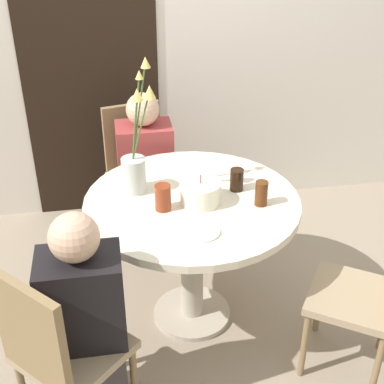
# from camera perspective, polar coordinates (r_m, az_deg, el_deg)

# --- Properties ---
(ground_plane) EXTENTS (16.00, 16.00, 0.00)m
(ground_plane) POSITION_cam_1_polar(r_m,az_deg,el_deg) (3.13, 0.00, -12.92)
(ground_plane) COLOR gray
(wall_back) EXTENTS (8.00, 0.05, 2.60)m
(wall_back) POSITION_cam_1_polar(r_m,az_deg,el_deg) (3.66, -3.51, 16.94)
(wall_back) COLOR silver
(wall_back) RESTS_ON ground_plane
(doorway_panel) EXTENTS (0.90, 0.01, 2.05)m
(doorway_panel) POSITION_cam_1_polar(r_m,az_deg,el_deg) (3.68, -10.80, 12.12)
(doorway_panel) COLOR black
(doorway_panel) RESTS_ON ground_plane
(dining_table) EXTENTS (1.08, 1.08, 0.77)m
(dining_table) POSITION_cam_1_polar(r_m,az_deg,el_deg) (2.74, 0.00, -3.39)
(dining_table) COLOR beige
(dining_table) RESTS_ON ground_plane
(chair_left_flank) EXTENTS (0.48, 0.48, 0.91)m
(chair_left_flank) POSITION_cam_1_polar(r_m,az_deg,el_deg) (3.54, -5.75, 2.76)
(chair_left_flank) COLOR #9E896B
(chair_left_flank) RESTS_ON ground_plane
(chair_near_front) EXTENTS (0.57, 0.57, 0.91)m
(chair_near_front) POSITION_cam_1_polar(r_m,az_deg,el_deg) (2.31, -14.19, -15.87)
(chair_near_front) COLOR #9E896B
(chair_near_front) RESTS_ON ground_plane
(chair_far_back) EXTENTS (0.55, 0.55, 0.91)m
(chair_far_back) POSITION_cam_1_polar(r_m,az_deg,el_deg) (2.65, 18.78, -9.69)
(chair_far_back) COLOR #9E896B
(chair_far_back) RESTS_ON ground_plane
(birthday_cake) EXTENTS (0.20, 0.20, 0.15)m
(birthday_cake) POSITION_cam_1_polar(r_m,az_deg,el_deg) (2.61, 0.91, -0.08)
(birthday_cake) COLOR white
(birthday_cake) RESTS_ON dining_table
(flower_vase) EXTENTS (0.18, 0.18, 0.69)m
(flower_vase) POSITION_cam_1_polar(r_m,az_deg,el_deg) (2.66, -6.06, 3.33)
(flower_vase) COLOR silver
(flower_vase) RESTS_ON dining_table
(side_plate) EXTENTS (0.18, 0.18, 0.01)m
(side_plate) POSITION_cam_1_polar(r_m,az_deg,el_deg) (2.41, 0.92, -4.21)
(side_plate) COLOR white
(side_plate) RESTS_ON dining_table
(drink_glass_0) EXTENTS (0.06, 0.06, 0.13)m
(drink_glass_0) POSITION_cam_1_polar(r_m,az_deg,el_deg) (2.61, 7.41, -0.14)
(drink_glass_0) COLOR #51280F
(drink_glass_0) RESTS_ON dining_table
(drink_glass_1) EXTENTS (0.07, 0.07, 0.12)m
(drink_glass_1) POSITION_cam_1_polar(r_m,az_deg,el_deg) (2.72, 4.79, 1.32)
(drink_glass_1) COLOR black
(drink_glass_1) RESTS_ON dining_table
(drink_glass_2) EXTENTS (0.08, 0.08, 0.13)m
(drink_glass_2) POSITION_cam_1_polar(r_m,az_deg,el_deg) (2.55, -3.12, -0.58)
(drink_glass_2) COLOR maroon
(drink_glass_2) RESTS_ON dining_table
(person_boy) EXTENTS (0.34, 0.24, 1.07)m
(person_boy) POSITION_cam_1_polar(r_m,az_deg,el_deg) (3.41, -4.93, 1.46)
(person_boy) COLOR #383333
(person_boy) RESTS_ON ground_plane
(person_guest) EXTENTS (0.34, 0.24, 1.07)m
(person_guest) POSITION_cam_1_polar(r_m,az_deg,el_deg) (2.38, -11.21, -13.97)
(person_guest) COLOR #383333
(person_guest) RESTS_ON ground_plane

